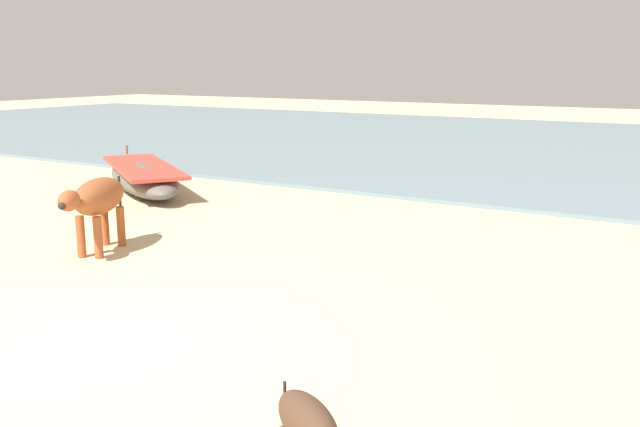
# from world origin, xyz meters

# --- Properties ---
(ground) EXTENTS (80.00, 80.00, 0.00)m
(ground) POSITION_xyz_m (0.00, 0.00, 0.00)
(ground) COLOR #CCB789
(sea_water) EXTENTS (60.00, 20.00, 0.08)m
(sea_water) POSITION_xyz_m (0.00, 17.98, 0.04)
(sea_water) COLOR slate
(sea_water) RESTS_ON ground
(fishing_boat_2) EXTENTS (4.08, 3.28, 0.75)m
(fishing_boat_2) POSITION_xyz_m (-5.52, 6.12, 0.30)
(fishing_boat_2) COLOR #5B5651
(fishing_boat_2) RESTS_ON ground
(cow_adult_rust) EXTENTS (0.86, 1.56, 1.04)m
(cow_adult_rust) POSITION_xyz_m (-2.59, 2.37, 0.75)
(cow_adult_rust) COLOR #9E4C28
(cow_adult_rust) RESTS_ON ground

